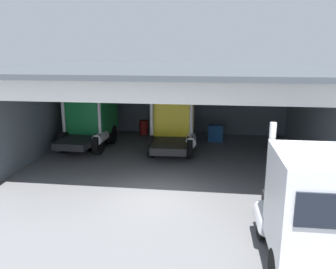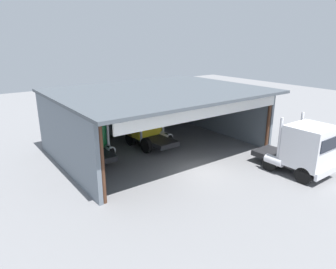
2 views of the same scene
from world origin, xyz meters
TOP-DOWN VIEW (x-y plane):
  - ground_plane at (0.00, 0.00)m, footprint 80.00×80.00m
  - workshop_shed at (0.00, 6.08)m, footprint 14.60×11.80m
  - truck_green_right_bay at (-4.90, 6.65)m, footprint 2.55×4.81m
  - truck_yellow_left_bay at (-0.09, 6.55)m, footprint 2.65×4.67m
  - truck_white_yard_outside at (4.80, -3.96)m, footprint 2.74×4.86m
  - oil_drum at (-2.44, 9.88)m, footprint 0.58×0.58m
  - tool_cart at (2.31, 8.78)m, footprint 0.90×0.60m

SIDE VIEW (x-z plane):
  - ground_plane at x=0.00m, z-range 0.00..0.00m
  - oil_drum at x=-2.44m, z-range 0.00..0.94m
  - tool_cart at x=2.31m, z-range 0.00..1.00m
  - truck_yellow_left_bay at x=-0.09m, z-range 0.07..3.32m
  - truck_white_yard_outside at x=4.80m, z-range -0.12..3.55m
  - truck_green_right_bay at x=-4.90m, z-range 0.12..3.44m
  - workshop_shed at x=0.00m, z-range 1.02..5.72m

